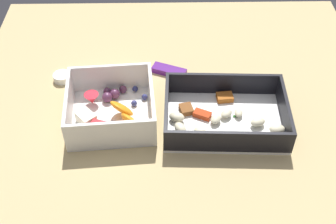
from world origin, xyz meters
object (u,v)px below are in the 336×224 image
pasta_container (224,116)px  fruit_bowl (111,109)px  candy_bar (169,71)px  paper_cup_liner (62,77)px

pasta_container → fruit_bowl: bearing=178.3°
pasta_container → candy_bar: pasta_container is taller
candy_bar → paper_cup_liner: 21.71cm
paper_cup_liner → candy_bar: bearing=4.7°
pasta_container → paper_cup_liner: 33.62cm
fruit_bowl → paper_cup_liner: (-10.87, 10.92, -1.44)cm
paper_cup_liner → pasta_container: bearing=-21.6°
candy_bar → paper_cup_liner: (-21.63, -1.79, 0.13)cm
pasta_container → paper_cup_liner: (-31.25, 12.37, -0.83)cm
fruit_bowl → paper_cup_liner: 15.47cm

